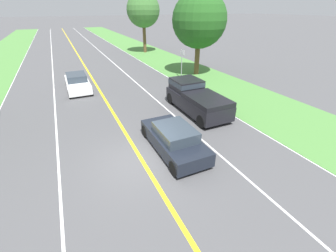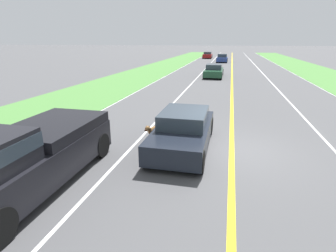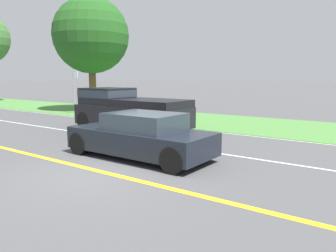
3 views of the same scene
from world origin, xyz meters
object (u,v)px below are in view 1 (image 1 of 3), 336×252
object	(u,v)px
ego_car	(174,139)
dog	(194,135)
roadside_tree_right_far	(143,10)
roadside_tree_right_near	(199,20)
pickup_truck	(195,97)
oncoming_car	(77,83)
street_sign	(182,61)

from	to	relation	value
ego_car	dog	bearing A→B (deg)	1.00
dog	roadside_tree_right_far	bearing A→B (deg)	90.00
ego_car	roadside_tree_right_far	distance (m)	27.73
roadside_tree_right_near	dog	bearing A→B (deg)	-122.03
pickup_truck	oncoming_car	xyz separation A→B (m)	(-6.70, 8.01, -0.33)
roadside_tree_right_near	street_sign	size ratio (longest dim) A/B	2.82
dog	pickup_truck	xyz separation A→B (m)	(2.28, 3.66, 0.42)
ego_car	roadside_tree_right_far	size ratio (longest dim) A/B	0.53
oncoming_car	roadside_tree_right_near	world-z (taller)	roadside_tree_right_near
oncoming_car	roadside_tree_right_far	world-z (taller)	roadside_tree_right_far
roadside_tree_right_near	oncoming_car	bearing A→B (deg)	179.98
pickup_truck	roadside_tree_right_near	xyz separation A→B (m)	(5.02, 8.00, 4.21)
pickup_truck	ego_car	bearing A→B (deg)	-132.93
pickup_truck	dog	bearing A→B (deg)	-121.85
pickup_truck	roadside_tree_right_near	distance (m)	10.34
pickup_truck	street_sign	size ratio (longest dim) A/B	1.89
roadside_tree_right_near	street_sign	xyz separation A→B (m)	(-2.13, -0.69, -3.43)
pickup_truck	oncoming_car	size ratio (longest dim) A/B	1.14
pickup_truck	roadside_tree_right_far	bearing A→B (deg)	78.47
roadside_tree_right_near	street_sign	world-z (taller)	roadside_tree_right_near
ego_car	roadside_tree_right_far	xyz separation A→B (m)	(7.99, 26.04, 5.22)
dog	street_sign	distance (m)	12.19
pickup_truck	roadside_tree_right_near	bearing A→B (deg)	57.88
dog	oncoming_car	bearing A→B (deg)	125.49
roadside_tree_right_near	pickup_truck	bearing A→B (deg)	-122.12
oncoming_car	roadside_tree_right_near	size ratio (longest dim) A/B	0.59
roadside_tree_right_far	street_sign	bearing A→B (deg)	-96.32
street_sign	ego_car	bearing A→B (deg)	-119.89
oncoming_car	ego_car	bearing A→B (deg)	105.66
street_sign	roadside_tree_right_near	bearing A→B (deg)	17.97
ego_car	dog	xyz separation A→B (m)	(1.15, 0.02, -0.10)
roadside_tree_right_near	ego_car	bearing A→B (deg)	-125.87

